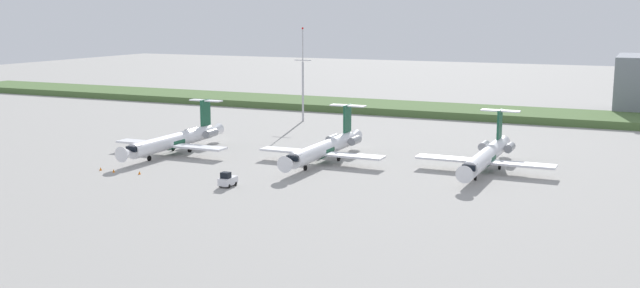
# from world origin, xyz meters

# --- Properties ---
(ground_plane) EXTENTS (500.00, 500.00, 0.00)m
(ground_plane) POSITION_xyz_m (0.00, 30.00, 0.00)
(ground_plane) COLOR #9E9B96
(grass_berm) EXTENTS (320.00, 20.00, 1.83)m
(grass_berm) POSITION_xyz_m (0.00, 74.05, 0.92)
(grass_berm) COLOR #4C6B38
(grass_berm) RESTS_ON ground
(regional_jet_nearest) EXTENTS (22.81, 31.00, 9.00)m
(regional_jet_nearest) POSITION_xyz_m (-27.61, -0.28, 2.54)
(regional_jet_nearest) COLOR white
(regional_jet_nearest) RESTS_ON ground
(regional_jet_second) EXTENTS (22.81, 31.00, 9.00)m
(regional_jet_second) POSITION_xyz_m (1.25, 3.70, 2.54)
(regional_jet_second) COLOR white
(regional_jet_second) RESTS_ON ground
(regional_jet_third) EXTENTS (22.81, 31.00, 9.00)m
(regional_jet_third) POSITION_xyz_m (28.79, 8.06, 2.54)
(regional_jet_third) COLOR white
(regional_jet_third) RESTS_ON ground
(antenna_mast) EXTENTS (4.40, 0.50, 22.58)m
(antenna_mast) POSITION_xyz_m (-23.88, 47.26, 9.38)
(antenna_mast) COLOR #B2B2B7
(antenna_mast) RESTS_ON ground
(baggage_tug) EXTENTS (1.72, 3.20, 2.30)m
(baggage_tug) POSITION_xyz_m (-4.54, -19.61, 1.00)
(baggage_tug) COLOR silver
(baggage_tug) RESTS_ON ground
(safety_cone_front_marker) EXTENTS (0.44, 0.44, 0.55)m
(safety_cone_front_marker) POSITION_xyz_m (-30.00, -18.32, 0.28)
(safety_cone_front_marker) COLOR orange
(safety_cone_front_marker) RESTS_ON ground
(safety_cone_mid_marker) EXTENTS (0.44, 0.44, 0.55)m
(safety_cone_mid_marker) POSITION_xyz_m (-26.98, -18.66, 0.28)
(safety_cone_mid_marker) COLOR orange
(safety_cone_mid_marker) RESTS_ON ground
(safety_cone_rear_marker) EXTENTS (0.44, 0.44, 0.55)m
(safety_cone_rear_marker) POSITION_xyz_m (-22.15, -18.15, 0.28)
(safety_cone_rear_marker) COLOR orange
(safety_cone_rear_marker) RESTS_ON ground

